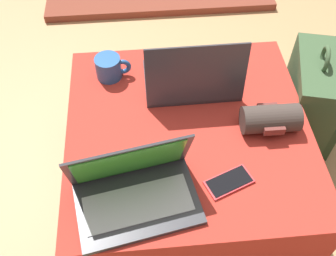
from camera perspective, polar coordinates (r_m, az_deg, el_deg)
The scene contains 8 objects.
ground_plane at distance 1.68m, azimuth 2.42°, elevation -8.46°, with size 14.00×14.00×0.00m, color tan.
ottoman at distance 1.51m, azimuth 2.68°, elevation -4.61°, with size 0.83×0.83×0.41m.
laptop_near at distance 1.16m, azimuth -4.84°, elevation -8.85°, with size 0.39×0.29×0.23m.
laptop_far at distance 1.43m, azimuth 3.54°, elevation 7.23°, with size 0.34×0.24×0.25m.
cell_phone at distance 1.23m, azimuth 8.85°, elevation -7.73°, with size 0.16×0.12×0.01m.
backpack at distance 1.75m, azimuth 19.65°, elevation 3.04°, with size 0.28×0.38×0.53m.
wrist_brace at distance 1.35m, azimuth 14.64°, elevation 1.31°, with size 0.19×0.12×0.09m.
coffee_mug at distance 1.49m, azimuth -8.47°, elevation 8.68°, with size 0.13×0.10×0.09m.
Camera 1 is at (-0.14, -0.82, 1.46)m, focal length 42.00 mm.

